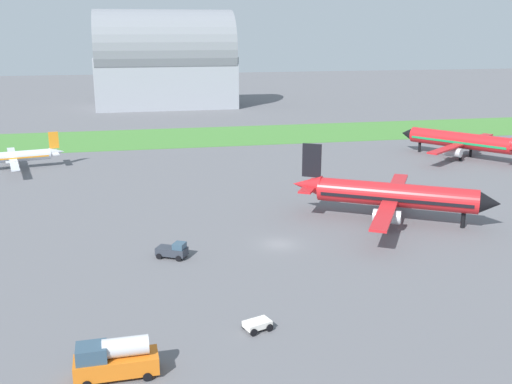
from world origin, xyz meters
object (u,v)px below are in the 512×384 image
object	(u,v)px
pushback_tug_near_gate	(173,250)
baggage_cart_midfield	(257,324)
airplane_parked_jet_far	(463,141)
airplane_midfield_jet	(392,195)
airplane_taxiing_turboprop	(13,157)
fuel_truck_by_runway	(115,359)

from	to	relation	value
pushback_tug_near_gate	baggage_cart_midfield	bearing A→B (deg)	-43.98
airplane_parked_jet_far	airplane_midfield_jet	xyz separation A→B (m)	(-32.37, -36.53, 0.08)
airplane_parked_jet_far	airplane_midfield_jet	bearing A→B (deg)	101.80
airplane_taxiing_turboprop	baggage_cart_midfield	size ratio (longest dim) A/B	7.95
airplane_midfield_jet	pushback_tug_near_gate	size ratio (longest dim) A/B	6.59
airplane_parked_jet_far	baggage_cart_midfield	distance (m)	85.95
airplane_midfield_jet	airplane_parked_jet_far	bearing A→B (deg)	78.79
airplane_taxiing_turboprop	airplane_midfield_jet	bearing A→B (deg)	130.29
airplane_parked_jet_far	airplane_taxiing_turboprop	world-z (taller)	airplane_parked_jet_far
airplane_parked_jet_far	airplane_taxiing_turboprop	xyz separation A→B (m)	(-90.98, 8.34, -1.19)
airplane_midfield_jet	fuel_truck_by_runway	bearing A→B (deg)	-108.99
airplane_parked_jet_far	airplane_midfield_jet	world-z (taller)	airplane_midfield_jet
airplane_midfield_jet	baggage_cart_midfield	world-z (taller)	airplane_midfield_jet
airplane_midfield_jet	baggage_cart_midfield	bearing A→B (deg)	-102.34
airplane_parked_jet_far	baggage_cart_midfield	size ratio (longest dim) A/B	8.74
airplane_parked_jet_far	airplane_midfield_jet	size ratio (longest dim) A/B	0.93
airplane_parked_jet_far	fuel_truck_by_runway	world-z (taller)	airplane_parked_jet_far
airplane_midfield_jet	airplane_taxiing_turboprop	world-z (taller)	airplane_midfield_jet
pushback_tug_near_gate	fuel_truck_by_runway	distance (m)	25.13
airplane_parked_jet_far	airplane_taxiing_turboprop	bearing A→B (deg)	48.11
airplane_parked_jet_far	pushback_tug_near_gate	bearing A→B (deg)	88.25
fuel_truck_by_runway	baggage_cart_midfield	bearing A→B (deg)	-160.07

